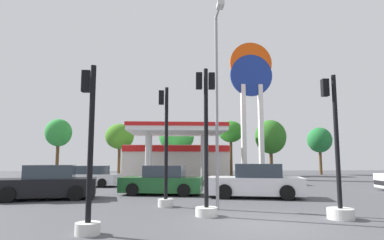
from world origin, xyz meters
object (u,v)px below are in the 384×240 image
station_pole_sign (251,91)px  traffic_signal_2 (89,174)px  traffic_signal_3 (338,181)px  tree_2 (177,137)px  tree_3 (231,132)px  tree_0 (58,133)px  traffic_signal_1 (206,159)px  car_4 (47,184)px  tree_5 (320,140)px  tree_4 (271,137)px  car_1 (255,182)px  corner_streetlamp (217,90)px  tree_1 (120,137)px  car_2 (162,181)px  traffic_signal_0 (165,164)px

station_pole_sign → traffic_signal_2: station_pole_sign is taller
traffic_signal_3 → tree_2: size_ratio=0.72×
traffic_signal_2 → tree_3: 30.20m
tree_0 → traffic_signal_1: bearing=-62.3°
car_4 → tree_2: bearing=75.0°
tree_2 → tree_5: 17.67m
traffic_signal_3 → tree_4: tree_4 is taller
tree_0 → tree_5: size_ratio=1.11×
traffic_signal_3 → tree_5: tree_5 is taller
traffic_signal_1 → tree_5: (16.99, 28.39, 2.35)m
car_1 → tree_0: tree_0 is taller
corner_streetlamp → tree_2: bearing=92.6°
tree_3 → traffic_signal_1: bearing=-101.9°
tree_0 → tree_3: tree_0 is taller
car_1 → car_4: 9.84m
car_1 → tree_1: 23.43m
car_4 → tree_4: size_ratio=0.74×
tree_0 → tree_5: bearing=2.6°
traffic_signal_1 → car_1: bearing=59.8°
traffic_signal_1 → tree_4: size_ratio=0.77×
car_4 → tree_0: (-7.21, 22.11, 4.10)m
station_pole_sign → tree_0: size_ratio=2.04×
tree_0 → tree_3: bearing=-2.1°
tree_2 → tree_4: bearing=-10.9°
traffic_signal_3 → tree_0: 33.39m
car_4 → corner_streetlamp: corner_streetlamp is taller
tree_2 → tree_4: 11.01m
traffic_signal_3 → tree_4: 27.71m
station_pole_sign → tree_2: bearing=129.1°
tree_1 → tree_2: tree_2 is taller
traffic_signal_2 → tree_0: tree_0 is taller
car_4 → tree_4: tree_4 is taller
traffic_signal_1 → traffic_signal_2: size_ratio=1.15×
station_pole_sign → tree_4: size_ratio=2.06×
tree_5 → corner_streetlamp: size_ratio=0.77×
traffic_signal_2 → corner_streetlamp: (3.77, 3.62, 2.99)m
car_1 → car_2: size_ratio=1.08×
tree_3 → tree_5: tree_3 is taller
traffic_signal_2 → tree_0: 31.56m
station_pole_sign → traffic_signal_3: bearing=-96.6°
traffic_signal_3 → tree_2: 29.51m
tree_0 → station_pole_sign: bearing=-20.1°
car_1 → traffic_signal_0: 5.23m
traffic_signal_2 → tree_4: bearing=64.9°
car_2 → traffic_signal_3: size_ratio=0.98×
traffic_signal_2 → tree_5: 36.97m
tree_2 → tree_3: (6.22, -1.90, 0.43)m
traffic_signal_0 → tree_3: bearing=73.9°
tree_3 → tree_2: bearing=163.0°
corner_streetlamp → station_pole_sign: bearing=72.3°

